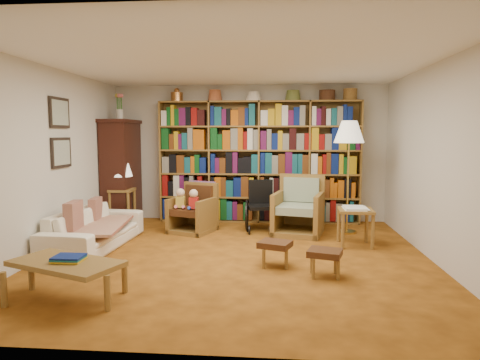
# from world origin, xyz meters

# --- Properties ---
(floor) EXTENTS (5.00, 5.00, 0.00)m
(floor) POSITION_xyz_m (0.00, 0.00, 0.00)
(floor) COLOR #A45D19
(floor) RESTS_ON ground
(ceiling) EXTENTS (5.00, 5.00, 0.00)m
(ceiling) POSITION_xyz_m (0.00, 0.00, 2.50)
(ceiling) COLOR white
(ceiling) RESTS_ON wall_back
(wall_back) EXTENTS (5.00, 0.00, 5.00)m
(wall_back) POSITION_xyz_m (0.00, 2.50, 1.25)
(wall_back) COLOR silver
(wall_back) RESTS_ON floor
(wall_front) EXTENTS (5.00, 0.00, 5.00)m
(wall_front) POSITION_xyz_m (0.00, -2.50, 1.25)
(wall_front) COLOR silver
(wall_front) RESTS_ON floor
(wall_left) EXTENTS (0.00, 5.00, 5.00)m
(wall_left) POSITION_xyz_m (-2.50, 0.00, 1.25)
(wall_left) COLOR silver
(wall_left) RESTS_ON floor
(wall_right) EXTENTS (0.00, 5.00, 5.00)m
(wall_right) POSITION_xyz_m (2.50, 0.00, 1.25)
(wall_right) COLOR silver
(wall_right) RESTS_ON floor
(bookshelf) EXTENTS (3.60, 0.30, 2.42)m
(bookshelf) POSITION_xyz_m (0.20, 2.33, 1.17)
(bookshelf) COLOR olive
(bookshelf) RESTS_ON floor
(curio_cabinet) EXTENTS (0.50, 0.95, 2.40)m
(curio_cabinet) POSITION_xyz_m (-2.25, 2.00, 0.95)
(curio_cabinet) COLOR #35140E
(curio_cabinet) RESTS_ON floor
(framed_pictures) EXTENTS (0.03, 0.52, 0.97)m
(framed_pictures) POSITION_xyz_m (-2.48, 0.30, 1.62)
(framed_pictures) COLOR black
(framed_pictures) RESTS_ON wall_left
(sofa) EXTENTS (1.92, 0.83, 0.55)m
(sofa) POSITION_xyz_m (-2.05, 0.33, 0.28)
(sofa) COLOR white
(sofa) RESTS_ON floor
(sofa_throw) EXTENTS (0.88, 1.43, 0.04)m
(sofa_throw) POSITION_xyz_m (-2.00, 0.33, 0.30)
(sofa_throw) COLOR beige
(sofa_throw) RESTS_ON sofa
(cushion_left) EXTENTS (0.15, 0.36, 0.35)m
(cushion_left) POSITION_xyz_m (-2.18, 0.68, 0.45)
(cushion_left) COLOR maroon
(cushion_left) RESTS_ON sofa
(cushion_right) EXTENTS (0.17, 0.42, 0.41)m
(cushion_right) POSITION_xyz_m (-2.18, -0.02, 0.45)
(cushion_right) COLOR maroon
(cushion_right) RESTS_ON sofa
(side_table_lamp) EXTENTS (0.42, 0.42, 0.66)m
(side_table_lamp) POSITION_xyz_m (-2.15, 1.72, 0.48)
(side_table_lamp) COLOR olive
(side_table_lamp) RESTS_ON floor
(table_lamp) EXTENTS (0.37, 0.37, 0.51)m
(table_lamp) POSITION_xyz_m (-2.15, 1.72, 1.01)
(table_lamp) COLOR gold
(table_lamp) RESTS_ON side_table_lamp
(armchair_leather) EXTENTS (0.86, 0.86, 0.81)m
(armchair_leather) POSITION_xyz_m (-0.85, 1.48, 0.34)
(armchair_leather) COLOR olive
(armchair_leather) RESTS_ON floor
(armchair_sage) EXTENTS (0.93, 0.95, 0.94)m
(armchair_sage) POSITION_xyz_m (0.87, 1.50, 0.36)
(armchair_sage) COLOR olive
(armchair_sage) RESTS_ON floor
(wheelchair) EXTENTS (0.49, 0.67, 0.84)m
(wheelchair) POSITION_xyz_m (0.25, 1.63, 0.38)
(wheelchair) COLOR black
(wheelchair) RESTS_ON floor
(floor_lamp) EXTENTS (0.48, 0.48, 1.82)m
(floor_lamp) POSITION_xyz_m (1.67, 1.55, 1.57)
(floor_lamp) COLOR gold
(floor_lamp) RESTS_ON floor
(side_table_papers) EXTENTS (0.51, 0.51, 0.57)m
(side_table_papers) POSITION_xyz_m (1.65, 0.74, 0.45)
(side_table_papers) COLOR olive
(side_table_papers) RESTS_ON floor
(footstool_a) EXTENTS (0.45, 0.42, 0.31)m
(footstool_a) POSITION_xyz_m (0.50, -0.34, 0.25)
(footstool_a) COLOR #4D2C14
(footstool_a) RESTS_ON floor
(footstool_b) EXTENTS (0.43, 0.40, 0.31)m
(footstool_b) POSITION_xyz_m (1.07, -0.66, 0.25)
(footstool_b) COLOR #4D2C14
(footstool_b) RESTS_ON floor
(coffee_table) EXTENTS (1.21, 0.90, 0.44)m
(coffee_table) POSITION_xyz_m (-1.51, -1.56, 0.34)
(coffee_table) COLOR olive
(coffee_table) RESTS_ON floor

